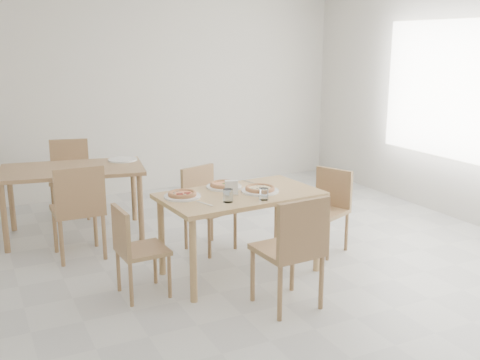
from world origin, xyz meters
name	(u,v)px	position (x,y,z in m)	size (l,w,h in m)	color
main_table	(240,203)	(-0.03, 0.31, 0.66)	(1.44, 0.89, 0.75)	tan
chair_south	(294,245)	(0.02, -0.52, 0.53)	(0.48, 0.48, 0.92)	#9D7E4E
chair_north	(205,202)	(-0.05, 1.05, 0.48)	(0.52, 0.52, 0.83)	#9D7E4E
chair_west	(134,245)	(-1.02, 0.25, 0.45)	(0.40, 0.40, 0.77)	#9D7E4E
chair_east	(328,204)	(1.02, 0.45, 0.47)	(0.53, 0.53, 0.82)	#9D7E4E
plate_margherita	(224,187)	(-0.07, 0.54, 0.76)	(0.32, 0.32, 0.02)	white
plate_mushroom	(260,191)	(0.15, 0.27, 0.76)	(0.33, 0.33, 0.02)	white
plate_pepperoni	(182,196)	(-0.53, 0.40, 0.76)	(0.32, 0.32, 0.02)	white
pizza_margherita	(224,184)	(-0.07, 0.54, 0.78)	(0.27, 0.27, 0.03)	#E4A66B
pizza_mushroom	(260,188)	(0.15, 0.27, 0.78)	(0.34, 0.34, 0.03)	#E4A66B
pizza_pepperoni	(182,194)	(-0.53, 0.40, 0.78)	(0.31, 0.31, 0.03)	#E4A66B
tumbler_a	(228,196)	(-0.24, 0.10, 0.80)	(0.08, 0.08, 0.11)	white
tumbler_b	(264,194)	(0.06, 0.03, 0.80)	(0.08, 0.08, 0.10)	white
napkin_holder	(231,188)	(-0.13, 0.27, 0.81)	(0.13, 0.09, 0.13)	silver
fork_a	(204,204)	(-0.44, 0.13, 0.75)	(0.02, 0.20, 0.01)	silver
fork_b	(249,182)	(0.23, 0.62, 0.75)	(0.02, 0.18, 0.01)	silver
second_table	(72,175)	(-1.17, 2.01, 0.67)	(1.60, 1.09, 0.75)	#9D7E4E
chair_back_s	(79,205)	(-1.25, 1.28, 0.54)	(0.46, 0.46, 0.93)	#9D7E4E
chair_back_n	(70,172)	(-1.07, 2.81, 0.53)	(0.54, 0.54, 0.91)	#9D7E4E
plate_empty	(123,160)	(-0.59, 2.15, 0.76)	(0.33, 0.33, 0.02)	white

